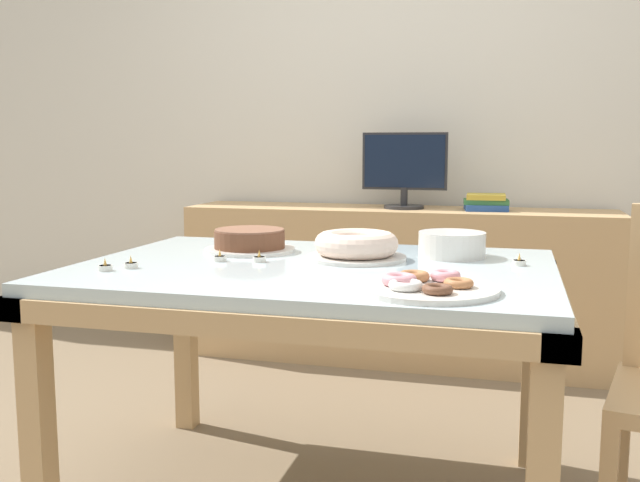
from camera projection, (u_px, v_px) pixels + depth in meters
The scene contains 14 objects.
wall_back at pixel (408, 107), 3.80m from camera, with size 8.00×0.10×2.60m, color silver.
dining_table at pixel (315, 295), 2.12m from camera, with size 1.42×1.02×0.75m.
sideboard at pixel (396, 285), 3.64m from camera, with size 2.14×0.44×0.78m.
computer_monitor at pixel (404, 171), 3.55m from camera, with size 0.42×0.20×0.38m.
book_stack at pixel (486, 202), 3.46m from camera, with size 0.22×0.20×0.08m.
cake_chocolate_round at pixel (250, 241), 2.37m from camera, with size 0.30×0.30×0.08m.
cake_golden_bundt at pixel (356, 246), 2.20m from camera, with size 0.31×0.31×0.09m.
pastry_platter at pixel (426, 286), 1.72m from camera, with size 0.34×0.34×0.04m.
plate_stack at pixel (452, 245), 2.25m from camera, with size 0.21×0.21×0.08m.
tealight_near_cakes at pixel (131, 265), 2.05m from camera, with size 0.04×0.04×0.04m.
tealight_near_front at pixel (519, 262), 2.09m from camera, with size 0.04×0.04×0.04m.
tealight_right_edge at pixel (105, 267), 2.00m from camera, with size 0.04×0.04×0.04m.
tealight_left_edge at pixel (259, 259), 2.16m from camera, with size 0.04×0.04×0.04m.
tealight_centre at pixel (220, 258), 2.17m from camera, with size 0.04×0.04×0.04m.
Camera 1 is at (0.56, -2.01, 1.10)m, focal length 40.00 mm.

